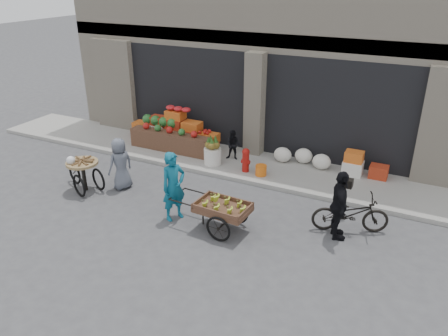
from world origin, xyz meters
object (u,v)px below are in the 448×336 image
at_px(bicycle, 350,213).
at_px(cyclist, 339,206).
at_px(seated_person, 233,145).
at_px(vendor_woman, 174,186).
at_px(tricycle_cart, 83,171).
at_px(fire_hydrant, 246,159).
at_px(pineapple_bin, 213,156).
at_px(vendor_grey, 120,164).
at_px(banana_cart, 221,206).
at_px(orange_bucket, 261,170).

bearing_deg(bicycle, cyclist, 132.17).
xyz_separation_m(seated_person, cyclist, (3.82, -2.75, 0.22)).
xyz_separation_m(vendor_woman, tricycle_cart, (-2.98, 0.18, -0.28)).
bearing_deg(fire_hydrant, pineapple_bin, 177.40).
relative_size(seated_person, bicycle, 0.54).
bearing_deg(fire_hydrant, bicycle, -27.07).
xyz_separation_m(vendor_grey, bicycle, (6.01, 0.55, -0.27)).
bearing_deg(cyclist, pineapple_bin, 41.77).
bearing_deg(pineapple_bin, vendor_grey, -124.84).
bearing_deg(tricycle_cart, pineapple_bin, 69.12).
bearing_deg(banana_cart, tricycle_cart, -178.86).
bearing_deg(seated_person, bicycle, -40.28).
height_order(vendor_woman, tricycle_cart, vendor_woman).
bearing_deg(vendor_woman, orange_bucket, 5.86).
relative_size(tricycle_cart, cyclist, 0.90).
xyz_separation_m(fire_hydrant, vendor_grey, (-2.69, -2.24, 0.21)).
xyz_separation_m(pineapple_bin, banana_cart, (1.78, -3.00, 0.25)).
xyz_separation_m(fire_hydrant, orange_bucket, (0.50, -0.05, -0.23)).
height_order(bicycle, cyclist, cyclist).
height_order(pineapple_bin, vendor_grey, vendor_grey).
xyz_separation_m(pineapple_bin, vendor_grey, (-1.59, -2.29, 0.35)).
xyz_separation_m(pineapple_bin, fire_hydrant, (1.10, -0.05, 0.13)).
bearing_deg(vendor_grey, orange_bucket, 144.35).
bearing_deg(bicycle, vendor_woman, 86.93).
distance_m(orange_bucket, vendor_grey, 3.90).
bearing_deg(vendor_grey, tricycle_cart, -36.94).
height_order(seated_person, vendor_woman, vendor_woman).
height_order(vendor_woman, cyclist, vendor_woman).
bearing_deg(orange_bucket, cyclist, -38.00).
height_order(fire_hydrant, vendor_woman, vendor_woman).
distance_m(seated_person, tricycle_cart, 4.45).
bearing_deg(cyclist, tricycle_cart, 74.66).
relative_size(seated_person, vendor_grey, 0.65).
bearing_deg(orange_bucket, vendor_woman, -109.80).
bearing_deg(pineapple_bin, banana_cart, -59.37).
bearing_deg(cyclist, seated_person, 33.01).
relative_size(pineapple_bin, vendor_woman, 0.31).
relative_size(seated_person, tricycle_cart, 0.64).
xyz_separation_m(orange_bucket, vendor_grey, (-3.19, -2.19, 0.45)).
height_order(vendor_woman, vendor_grey, vendor_woman).
bearing_deg(fire_hydrant, vendor_woman, -100.51).
relative_size(fire_hydrant, vendor_grey, 0.49).
height_order(vendor_woman, bicycle, vendor_woman).
relative_size(fire_hydrant, orange_bucket, 2.22).
distance_m(seated_person, bicycle, 4.66).
distance_m(vendor_woman, tricycle_cart, 3.00).
distance_m(banana_cart, vendor_woman, 1.25).
relative_size(pineapple_bin, cyclist, 0.32).
bearing_deg(orange_bucket, vendor_grey, -145.55).
xyz_separation_m(fire_hydrant, vendor_woman, (-0.55, -2.97, 0.34)).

